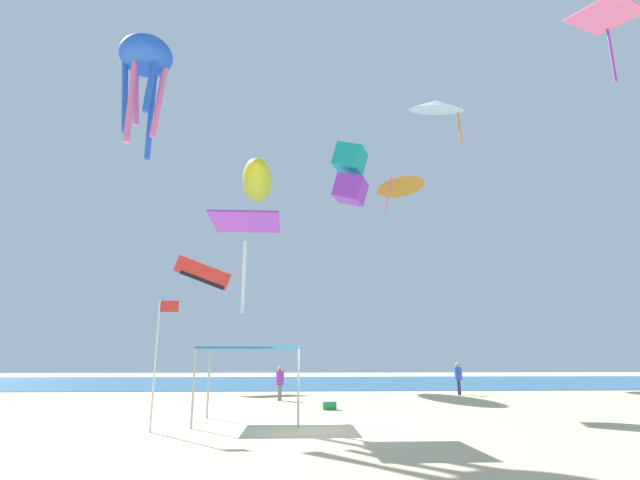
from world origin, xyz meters
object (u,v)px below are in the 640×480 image
(banner_flag, at_px, (158,351))
(kite_diamond_purple, at_px, (246,227))
(cooler_box, at_px, (330,405))
(canopy_tent, at_px, (251,351))
(kite_delta_orange, at_px, (400,184))
(kite_parafoil_red, at_px, (203,273))
(kite_diamond_pink, at_px, (606,19))
(person_near_tent, at_px, (280,380))
(kite_inflatable_yellow, at_px, (257,181))
(kite_box_teal, at_px, (350,174))
(person_leftmost, at_px, (458,376))
(kite_octopus_blue, at_px, (146,62))
(kite_delta_white, at_px, (436,105))

(banner_flag, bearing_deg, kite_diamond_purple, 48.73)
(banner_flag, height_order, cooler_box, banner_flag)
(canopy_tent, bearing_deg, kite_delta_orange, 66.72)
(kite_parafoil_red, bearing_deg, canopy_tent, -79.05)
(canopy_tent, height_order, kite_parafoil_red, kite_parafoil_red)
(canopy_tent, xyz_separation_m, kite_diamond_pink, (15.86, 1.72, 15.20))
(person_near_tent, relative_size, kite_diamond_pink, 0.46)
(kite_parafoil_red, bearing_deg, person_near_tent, -62.90)
(kite_parafoil_red, bearing_deg, kite_inflatable_yellow, 46.35)
(banner_flag, distance_m, kite_box_teal, 14.77)
(person_leftmost, height_order, kite_diamond_pink, kite_diamond_pink)
(kite_box_teal, height_order, kite_diamond_pink, kite_diamond_pink)
(canopy_tent, distance_m, kite_box_teal, 12.50)
(person_near_tent, xyz_separation_m, kite_octopus_blue, (-7.17, -3.00, 16.06))
(kite_delta_orange, relative_size, kite_diamond_pink, 1.76)
(canopy_tent, relative_size, kite_diamond_pink, 0.91)
(kite_parafoil_red, bearing_deg, kite_delta_white, -1.97)
(person_leftmost, bearing_deg, kite_delta_orange, -156.05)
(person_leftmost, bearing_deg, cooler_box, -21.37)
(kite_octopus_blue, relative_size, kite_diamond_pink, 1.72)
(person_near_tent, height_order, kite_delta_orange, kite_delta_orange)
(kite_diamond_purple, bearing_deg, kite_diamond_pink, -176.11)
(kite_diamond_purple, bearing_deg, cooler_box, -134.67)
(kite_parafoil_red, bearing_deg, banner_flag, -87.93)
(canopy_tent, xyz_separation_m, banner_flag, (-2.61, -1.99, -0.03))
(kite_inflatable_yellow, relative_size, kite_diamond_pink, 2.34)
(kite_parafoil_red, xyz_separation_m, kite_delta_orange, (16.57, 8.33, 10.24))
(cooler_box, relative_size, kite_delta_orange, 0.09)
(person_near_tent, height_order, kite_diamond_pink, kite_diamond_pink)
(kite_delta_white, height_order, kite_inflatable_yellow, kite_delta_white)
(kite_diamond_purple, distance_m, kite_octopus_blue, 12.77)
(cooler_box, xyz_separation_m, kite_octopus_blue, (-9.40, 1.42, 16.87))
(person_near_tent, bearing_deg, canopy_tent, -176.01)
(person_leftmost, distance_m, kite_diamond_pink, 19.81)
(kite_delta_white, xyz_separation_m, kite_diamond_purple, (-13.40, -18.47, -15.75))
(person_near_tent, bearing_deg, kite_inflatable_yellow, 20.20)
(kite_inflatable_yellow, bearing_deg, kite_delta_white, -105.37)
(canopy_tent, relative_size, kite_diamond_purple, 0.95)
(banner_flag, height_order, kite_diamond_pink, kite_diamond_pink)
(kite_parafoil_red, bearing_deg, kite_box_teal, -53.63)
(person_leftmost, bearing_deg, person_near_tent, -47.51)
(kite_parafoil_red, height_order, kite_box_teal, kite_box_teal)
(person_leftmost, relative_size, banner_flag, 0.48)
(person_near_tent, relative_size, banner_flag, 0.44)
(canopy_tent, height_order, person_leftmost, canopy_tent)
(banner_flag, bearing_deg, kite_delta_white, 53.36)
(canopy_tent, relative_size, kite_delta_orange, 0.52)
(canopy_tent, distance_m, kite_diamond_pink, 22.03)
(kite_diamond_purple, bearing_deg, kite_delta_orange, -114.82)
(canopy_tent, bearing_deg, banner_flag, -142.66)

